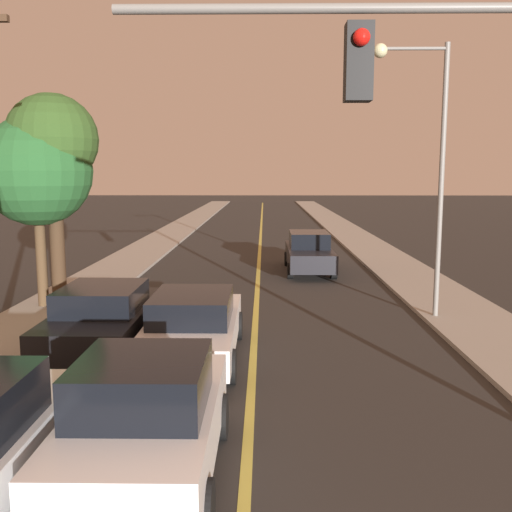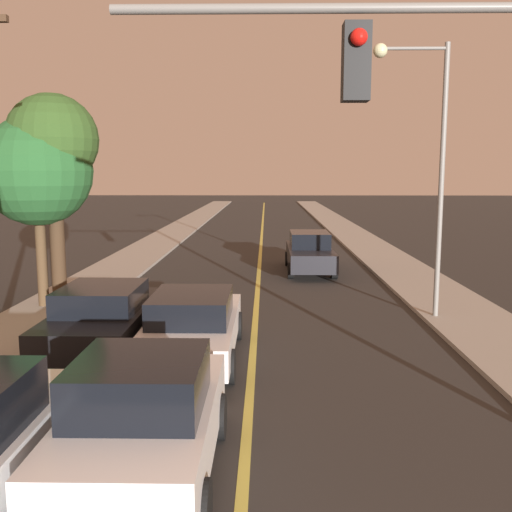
% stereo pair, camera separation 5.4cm
% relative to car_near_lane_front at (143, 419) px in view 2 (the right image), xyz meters
% --- Properties ---
extents(road_surface, '(8.98, 80.00, 0.01)m').
position_rel_car_near_lane_front_xyz_m(road_surface, '(1.26, 31.43, -0.83)').
color(road_surface, '#2D2B28').
rests_on(road_surface, ground).
extents(sidewalk_left, '(2.50, 80.00, 0.12)m').
position_rel_car_near_lane_front_xyz_m(sidewalk_left, '(-4.48, 31.43, -0.78)').
color(sidewalk_left, '#9E998E').
rests_on(sidewalk_left, ground).
extents(sidewalk_right, '(2.50, 80.00, 0.12)m').
position_rel_car_near_lane_front_xyz_m(sidewalk_right, '(7.00, 31.43, -0.78)').
color(sidewalk_right, '#9E998E').
rests_on(sidewalk_right, ground).
extents(car_near_lane_front, '(1.90, 3.83, 1.68)m').
position_rel_car_near_lane_front_xyz_m(car_near_lane_front, '(0.00, 0.00, 0.00)').
color(car_near_lane_front, white).
rests_on(car_near_lane_front, ground).
extents(car_near_lane_second, '(1.94, 4.65, 1.45)m').
position_rel_car_near_lane_front_xyz_m(car_near_lane_second, '(-0.00, 4.84, -0.09)').
color(car_near_lane_second, white).
rests_on(car_near_lane_second, ground).
extents(car_outer_lane_second, '(1.97, 4.43, 1.53)m').
position_rel_car_near_lane_front_xyz_m(car_outer_lane_second, '(-1.98, 5.22, -0.05)').
color(car_outer_lane_second, black).
rests_on(car_outer_lane_second, ground).
extents(car_far_oncoming, '(1.85, 4.85, 1.59)m').
position_rel_car_near_lane_front_xyz_m(car_far_oncoming, '(3.28, 15.76, -0.05)').
color(car_far_oncoming, black).
rests_on(car_far_oncoming, ground).
extents(streetlamp_right, '(1.94, 0.36, 7.05)m').
position_rel_car_near_lane_front_xyz_m(streetlamp_right, '(5.64, 8.24, 3.82)').
color(streetlamp_right, slate).
rests_on(streetlamp_right, ground).
extents(tree_left_near, '(2.55, 2.55, 6.00)m').
position_rel_car_near_lane_front_xyz_m(tree_left_near, '(-4.44, 9.33, 3.90)').
color(tree_left_near, '#3D2B1C').
rests_on(tree_left_near, ground).
extents(tree_left_far, '(3.07, 3.07, 5.39)m').
position_rel_car_near_lane_front_xyz_m(tree_left_far, '(-4.89, 9.24, 3.12)').
color(tree_left_far, '#4C3823').
rests_on(tree_left_far, ground).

